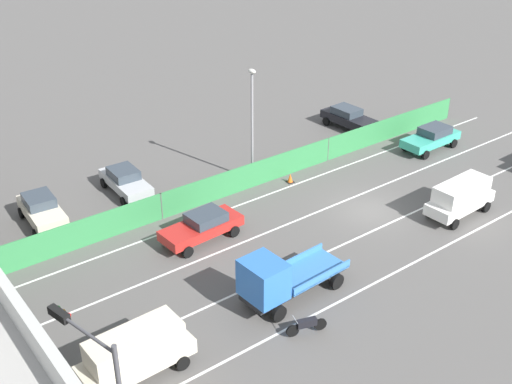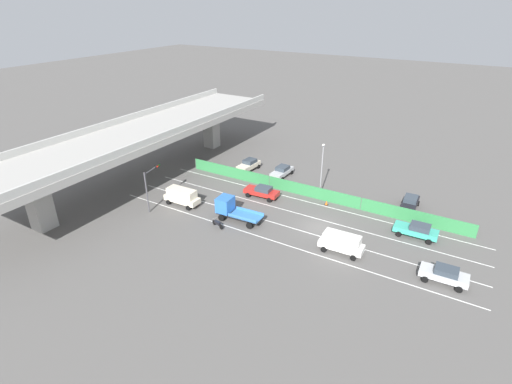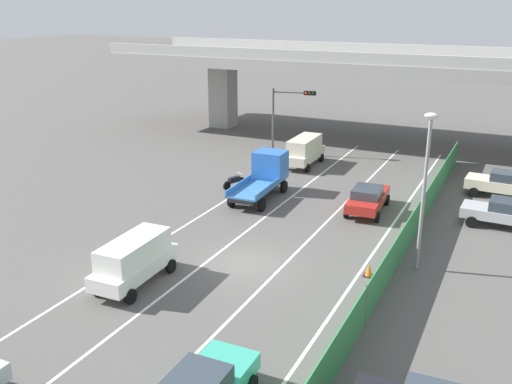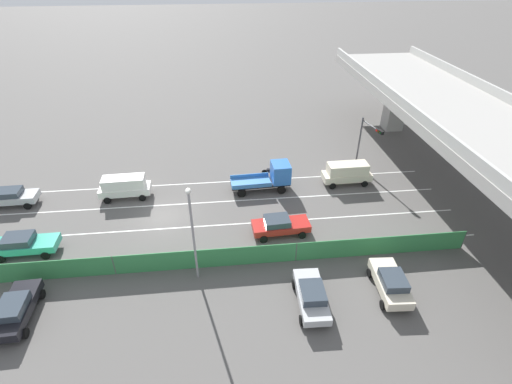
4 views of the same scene
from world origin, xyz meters
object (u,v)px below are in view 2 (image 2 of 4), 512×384
Objects in this scene: car_sedan_silver at (444,274)px; street_lamp at (322,165)px; car_taxi_teal at (417,230)px; traffic_cone at (326,203)px; car_van_white at (342,242)px; car_sedan_red at (262,191)px; flatbed_truck_blue at (231,209)px; motorcycle at (218,224)px; parked_sedan_cream at (249,165)px; car_van_cream at (182,196)px; parked_wagon_silver at (282,171)px; traffic_light at (151,180)px; parked_sedan_dark at (410,203)px.

car_sedan_silver is 20.43m from street_lamp.
car_taxi_teal reaches higher than car_sedan_silver.
traffic_cone is (-1.84, -1.70, -4.22)m from street_lamp.
car_taxi_teal is at bearing -41.16° from car_van_white.
car_sedan_silver is 0.91× the size of car_sedan_red.
car_taxi_teal is at bearing -70.39° from flatbed_truck_blue.
street_lamp is (13.56, -7.19, 4.04)m from motorcycle.
car_sedan_silver is at bearing -114.58° from parked_sedan_cream.
parked_wagon_silver is (14.62, -6.95, -0.36)m from car_van_cream.
car_van_white is 24.21m from traffic_light.
parked_sedan_dark is (16.04, -18.35, 0.45)m from motorcycle.
flatbed_truck_blue is at bearing 109.61° from car_taxi_teal.
street_lamp reaches higher than car_sedan_red.
street_lamp is at bearing -27.94° from motorcycle.
parked_sedan_cream reaches higher than parked_sedan_dark.
flatbed_truck_blue is 15.22m from parked_sedan_cream.
parked_sedan_dark is 10.42m from traffic_cone.
traffic_cone is at bearing -74.17° from car_sedan_red.
parked_sedan_cream is 7.02× the size of traffic_cone.
parked_wagon_silver is at bearing 87.40° from parked_sedan_dark.
traffic_light reaches higher than traffic_cone.
traffic_light is at bearing 96.47° from car_van_white.
motorcycle is (-2.49, 14.14, -0.76)m from car_van_white.
car_van_white is 0.87× the size of traffic_light.
parked_wagon_silver is (0.85, 18.62, -0.02)m from parked_sedan_dark.
car_sedan_silver is 32.92m from parked_sedan_cream.
parked_sedan_dark is 18.63m from parked_wagon_silver.
traffic_light is (-9.84, 30.14, 2.94)m from car_taxi_teal.
traffic_light is at bearing 94.95° from car_sedan_silver.
parked_wagon_silver is (7.26, 20.64, -0.02)m from car_taxi_teal.
car_van_white reaches higher than car_taxi_teal.
car_van_white is at bearing 91.28° from car_sedan_silver.
flatbed_truck_blue is at bearing 137.11° from traffic_cone.
parked_sedan_dark is 0.61× the size of street_lamp.
parked_sedan_dark reaches higher than car_sedan_silver.
car_taxi_teal reaches higher than traffic_cone.
parked_sedan_cream is 0.80× the size of traffic_light.
car_van_cream is at bearing 90.82° from car_sedan_silver.
car_van_white is at bearing -80.00° from motorcycle.
traffic_light reaches higher than car_van_white.
car_van_cream is 1.02× the size of car_taxi_teal.
car_van_cream is at bearing 91.55° from flatbed_truck_blue.
flatbed_truck_blue reaches higher than car_van_white.
street_lamp is at bearing -102.37° from parked_sedan_cream.
parked_sedan_cream is 15.44m from traffic_cone.
flatbed_truck_blue is 22.58m from parked_sedan_dark.
car_sedan_silver is at bearing -122.62° from street_lamp.
car_sedan_silver is (0.22, -9.99, -0.31)m from car_van_white.
car_sedan_silver is at bearing -89.41° from flatbed_truck_blue.
car_sedan_silver reaches higher than motorcycle.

